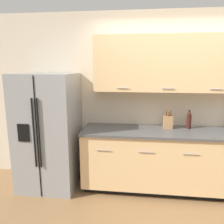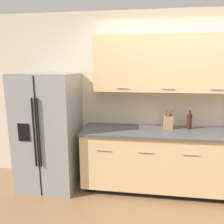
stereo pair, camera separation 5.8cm
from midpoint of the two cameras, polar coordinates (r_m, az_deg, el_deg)
The scene contains 5 objects.
wall_back at distance 3.39m, azimuth 16.26°, elevation 5.47°, with size 10.00×0.39×2.60m.
counter_unit at distance 3.35m, azimuth 14.04°, elevation -12.13°, with size 2.39×0.64×0.91m.
refrigerator at distance 3.40m, azimuth -15.65°, elevation -4.82°, with size 0.83×0.77×1.70m.
knife_block at distance 3.30m, azimuth 14.96°, elevation -2.51°, with size 0.13×0.12×0.28m.
wine_bottle at distance 3.38m, azimuth 20.03°, elevation -2.05°, with size 0.07×0.07×0.27m.
Camera 2 is at (-0.51, -2.01, 1.79)m, focal length 35.00 mm.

